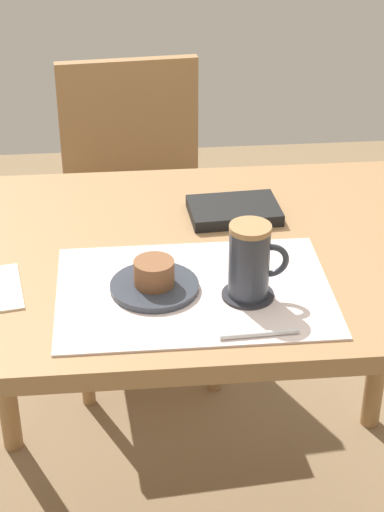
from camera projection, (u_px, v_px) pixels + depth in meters
dining_table at (210, 290)px, 1.67m from camera, size 1.06×0.72×0.74m
wooden_chair at (136, 204)px, 2.37m from camera, size 0.45×0.45×0.85m
placemat at (194, 291)px, 1.49m from camera, size 0.48×0.33×0.00m
pastry_plate at (155, 287)px, 1.49m from camera, size 0.16×0.16×0.01m
pastry at (154, 273)px, 1.47m from camera, size 0.07×0.07×0.05m
coffee_coaster at (248, 295)px, 1.47m from camera, size 0.09×0.09×0.00m
coffee_mug at (251, 260)px, 1.44m from camera, size 0.10×0.07×0.13m
teaspoon at (260, 334)px, 1.37m from camera, size 0.13×0.02×0.01m
small_book at (234, 210)px, 1.73m from camera, size 0.19×0.14×0.02m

